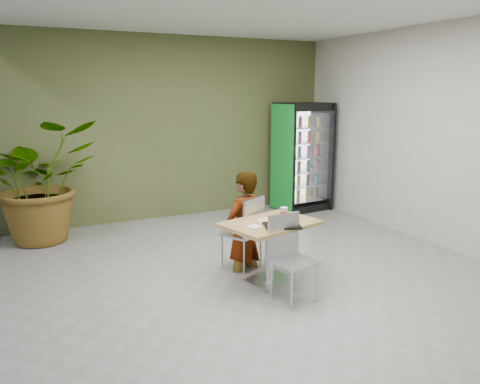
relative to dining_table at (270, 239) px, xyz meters
name	(u,v)px	position (x,y,z in m)	size (l,w,h in m)	color
ground	(268,285)	(-0.06, -0.06, -0.54)	(7.00, 7.00, 0.00)	gray
room_envelope	(269,150)	(-0.06, -0.06, 1.06)	(6.00, 7.00, 3.20)	beige
dining_table	(270,239)	(0.00, 0.00, 0.00)	(1.20, 0.97, 0.75)	tan
chair_far	(248,227)	(-0.03, 0.52, 0.01)	(0.56, 0.56, 0.94)	#B3B6B8
chair_near	(289,250)	(-0.01, -0.44, 0.01)	(0.46, 0.47, 0.93)	#B3B6B8
seated_woman	(243,232)	(-0.08, 0.56, -0.05)	(0.58, 0.37, 1.57)	black
pizza_plate	(268,219)	(0.00, 0.05, 0.23)	(0.34, 0.29, 0.03)	white
soda_cup	(284,214)	(0.18, 0.00, 0.29)	(0.09, 0.09, 0.16)	white
napkin_stack	(254,227)	(-0.28, -0.13, 0.22)	(0.13, 0.13, 0.02)	white
cafeteria_tray	(282,226)	(0.02, -0.23, 0.22)	(0.40, 0.29, 0.02)	black
beverage_fridge	(302,157)	(2.33, 2.88, 0.48)	(0.99, 0.79, 2.04)	black
potted_plant	(40,181)	(-2.30, 2.94, 0.38)	(1.66, 1.43, 1.84)	#3C6C2B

